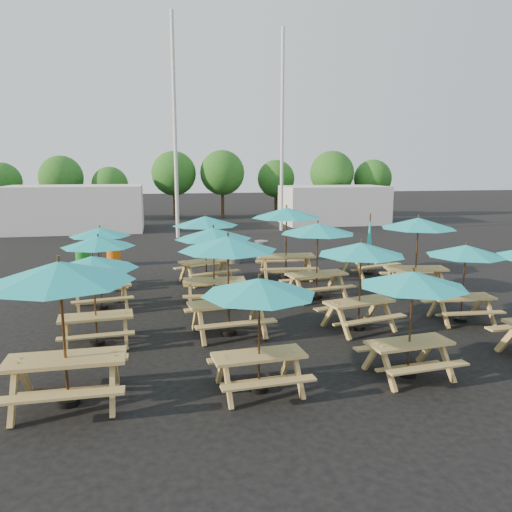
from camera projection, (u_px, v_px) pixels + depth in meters
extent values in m
plane|color=black|center=(266.00, 301.00, 14.96)|extent=(120.00, 120.00, 0.00)
cube|color=tan|center=(66.00, 359.00, 8.34)|extent=(1.97, 0.79, 0.07)
cube|color=tan|center=(60.00, 396.00, 7.71)|extent=(1.96, 0.30, 0.04)
cube|color=tan|center=(73.00, 361.00, 9.09)|extent=(1.96, 0.30, 0.04)
cylinder|color=black|center=(69.00, 401.00, 8.47)|extent=(0.39, 0.39, 0.11)
cylinder|color=brown|center=(64.00, 334.00, 8.26)|extent=(0.05, 0.05, 2.50)
cone|color=#1DA9B3|center=(59.00, 272.00, 8.07)|extent=(2.46, 2.46, 0.35)
cube|color=tan|center=(96.00, 316.00, 11.19)|extent=(1.66, 0.77, 0.05)
cube|color=tan|center=(96.00, 336.00, 10.68)|extent=(1.63, 0.37, 0.04)
cube|color=tan|center=(97.00, 320.00, 11.79)|extent=(1.63, 0.37, 0.04)
cylinder|color=black|center=(97.00, 343.00, 11.30)|extent=(0.32, 0.32, 0.09)
cylinder|color=brown|center=(95.00, 301.00, 11.12)|extent=(0.04, 0.04, 2.06)
cone|color=#1DA9B3|center=(93.00, 262.00, 10.97)|extent=(2.17, 2.17, 0.29)
cube|color=tan|center=(101.00, 286.00, 14.02)|extent=(1.72, 0.92, 0.05)
cube|color=tan|center=(103.00, 300.00, 13.52)|extent=(1.65, 0.51, 0.04)
cube|color=tan|center=(100.00, 290.00, 14.62)|extent=(1.65, 0.51, 0.04)
cylinder|color=black|center=(102.00, 307.00, 14.13)|extent=(0.33, 0.33, 0.09)
cylinder|color=brown|center=(100.00, 273.00, 13.95)|extent=(0.04, 0.04, 2.09)
cone|color=#1DA9B3|center=(98.00, 241.00, 13.80)|extent=(2.35, 2.35, 0.29)
cube|color=tan|center=(102.00, 269.00, 16.43)|extent=(1.66, 0.83, 0.05)
cube|color=tan|center=(103.00, 280.00, 15.93)|extent=(1.61, 0.44, 0.04)
cube|color=tan|center=(102.00, 273.00, 17.02)|extent=(1.61, 0.44, 0.04)
cylinder|color=black|center=(103.00, 286.00, 16.54)|extent=(0.32, 0.32, 0.09)
cylinder|color=brown|center=(101.00, 258.00, 16.37)|extent=(0.04, 0.04, 2.03)
cone|color=#1DA9B3|center=(100.00, 232.00, 16.21)|extent=(2.22, 2.22, 0.28)
cube|color=tan|center=(259.00, 355.00, 8.86)|extent=(1.69, 0.77, 0.05)
cube|color=tan|center=(269.00, 383.00, 8.34)|extent=(1.66, 0.36, 0.04)
cube|color=tan|center=(250.00, 357.00, 9.48)|extent=(1.66, 0.36, 0.04)
cylinder|color=black|center=(259.00, 388.00, 8.98)|extent=(0.33, 0.33, 0.09)
cylinder|color=brown|center=(259.00, 335.00, 8.80)|extent=(0.04, 0.04, 2.10)
cone|color=#1DA9B3|center=(259.00, 286.00, 8.64)|extent=(2.20, 2.20, 0.29)
cube|color=tan|center=(229.00, 303.00, 11.86)|extent=(1.96, 0.95, 0.06)
cube|color=tan|center=(237.00, 324.00, 11.26)|extent=(1.90, 0.48, 0.04)
cube|color=tan|center=(222.00, 308.00, 12.56)|extent=(1.90, 0.48, 0.04)
cylinder|color=black|center=(229.00, 332.00, 11.98)|extent=(0.38, 0.38, 0.10)
cylinder|color=brown|center=(228.00, 286.00, 11.78)|extent=(0.05, 0.05, 2.41)
cone|color=#1DA9B3|center=(228.00, 243.00, 11.60)|extent=(2.59, 2.59, 0.33)
cube|color=tan|center=(214.00, 280.00, 14.39)|extent=(1.83, 0.82, 0.06)
cube|color=tan|center=(215.00, 296.00, 13.80)|extent=(1.80, 0.37, 0.04)
cube|color=tan|center=(213.00, 285.00, 15.08)|extent=(1.80, 0.37, 0.04)
cylinder|color=black|center=(214.00, 303.00, 14.51)|extent=(0.36, 0.36, 0.10)
cylinder|color=brown|center=(214.00, 267.00, 14.32)|extent=(0.04, 0.04, 2.28)
cone|color=#1DA9B3|center=(213.00, 233.00, 14.14)|extent=(2.36, 2.36, 0.32)
cube|color=tan|center=(206.00, 261.00, 17.21)|extent=(1.95, 1.28, 0.06)
cube|color=tan|center=(215.00, 273.00, 16.70)|extent=(1.80, 0.85, 0.04)
cube|color=tan|center=(198.00, 266.00, 17.82)|extent=(1.80, 0.85, 0.04)
cylinder|color=black|center=(206.00, 281.00, 17.33)|extent=(0.36, 0.36, 0.10)
cylinder|color=brown|center=(206.00, 249.00, 17.13)|extent=(0.04, 0.04, 2.33)
cone|color=#1DA9B3|center=(205.00, 221.00, 16.96)|extent=(2.89, 2.89, 0.32)
cube|color=tan|center=(409.00, 343.00, 9.50)|extent=(1.69, 0.81, 0.05)
cube|color=tan|center=(428.00, 368.00, 8.99)|extent=(1.65, 0.41, 0.04)
cube|color=tan|center=(391.00, 345.00, 10.11)|extent=(1.65, 0.41, 0.04)
cylinder|color=black|center=(408.00, 374.00, 9.61)|extent=(0.33, 0.33, 0.09)
cylinder|color=brown|center=(410.00, 324.00, 9.43)|extent=(0.04, 0.04, 2.08)
cone|color=#1DA9B3|center=(413.00, 279.00, 9.28)|extent=(2.23, 2.23, 0.29)
cube|color=tan|center=(359.00, 302.00, 12.24)|extent=(1.83, 1.06, 0.06)
cube|color=tan|center=(375.00, 319.00, 11.73)|extent=(1.73, 0.64, 0.04)
cube|color=tan|center=(344.00, 306.00, 12.85)|extent=(1.73, 0.64, 0.04)
cylinder|color=black|center=(358.00, 327.00, 12.36)|extent=(0.34, 0.34, 0.10)
cylinder|color=brown|center=(360.00, 286.00, 12.17)|extent=(0.04, 0.04, 2.20)
cone|color=#1DA9B3|center=(361.00, 249.00, 12.01)|extent=(2.57, 2.57, 0.31)
cube|color=tan|center=(317.00, 274.00, 15.15)|extent=(1.92, 0.99, 0.06)
cube|color=tan|center=(327.00, 288.00, 14.58)|extent=(1.84, 0.54, 0.04)
cube|color=tan|center=(307.00, 279.00, 15.82)|extent=(1.84, 0.54, 0.04)
cylinder|color=black|center=(316.00, 296.00, 15.27)|extent=(0.36, 0.36, 0.10)
cylinder|color=brown|center=(317.00, 261.00, 15.07)|extent=(0.04, 0.04, 2.33)
cone|color=#1DA9B3|center=(318.00, 228.00, 14.90)|extent=(2.59, 2.59, 0.32)
cube|color=tan|center=(286.00, 256.00, 17.76)|extent=(2.07, 0.96, 0.07)
cube|color=tan|center=(290.00, 269.00, 17.09)|extent=(2.03, 0.45, 0.04)
cube|color=tan|center=(283.00, 261.00, 18.54)|extent=(2.03, 0.45, 0.04)
cylinder|color=black|center=(286.00, 277.00, 17.89)|extent=(0.40, 0.40, 0.11)
cylinder|color=brown|center=(286.00, 243.00, 17.68)|extent=(0.05, 0.05, 2.57)
cone|color=#1DA9B3|center=(286.00, 213.00, 17.48)|extent=(2.70, 2.70, 0.36)
cube|color=tan|center=(462.00, 297.00, 12.87)|extent=(1.63, 0.72, 0.05)
cube|color=tan|center=(474.00, 313.00, 12.35)|extent=(1.60, 0.33, 0.04)
cube|color=tan|center=(450.00, 301.00, 13.49)|extent=(1.60, 0.33, 0.04)
cylinder|color=black|center=(461.00, 320.00, 12.98)|extent=(0.32, 0.32, 0.09)
cylinder|color=brown|center=(463.00, 283.00, 12.81)|extent=(0.04, 0.04, 2.03)
cone|color=#1DA9B3|center=(466.00, 250.00, 12.65)|extent=(2.10, 2.10, 0.28)
cube|color=tan|center=(416.00, 268.00, 15.85)|extent=(1.99, 1.06, 0.06)
cube|color=tan|center=(423.00, 283.00, 15.22)|extent=(1.91, 0.60, 0.04)
cube|color=tan|center=(408.00, 273.00, 16.58)|extent=(1.91, 0.60, 0.04)
cylinder|color=black|center=(414.00, 291.00, 15.98)|extent=(0.38, 0.38, 0.10)
cylinder|color=brown|center=(417.00, 255.00, 15.77)|extent=(0.05, 0.05, 2.41)
cone|color=#1DA9B3|center=(418.00, 223.00, 15.59)|extent=(2.72, 2.72, 0.34)
cube|color=tan|center=(369.00, 255.00, 18.48)|extent=(1.90, 1.13, 0.06)
cube|color=tan|center=(380.00, 266.00, 17.96)|extent=(1.78, 0.70, 0.04)
cube|color=tan|center=(357.00, 260.00, 19.11)|extent=(1.78, 0.70, 0.04)
cylinder|color=black|center=(368.00, 273.00, 18.60)|extent=(0.36, 0.36, 0.10)
cylinder|color=brown|center=(369.00, 244.00, 18.41)|extent=(0.04, 0.04, 2.28)
cone|color=#1DA9B3|center=(370.00, 234.00, 18.34)|extent=(0.22, 0.22, 1.48)
cylinder|color=#18871B|center=(83.00, 255.00, 19.98)|extent=(0.56, 0.56, 0.91)
cylinder|color=orange|center=(113.00, 255.00, 20.14)|extent=(0.56, 0.56, 0.91)
cylinder|color=#18871B|center=(218.00, 251.00, 21.03)|extent=(0.56, 0.56, 0.91)
cylinder|color=gray|center=(234.00, 252.00, 20.70)|extent=(0.56, 0.56, 0.91)
cylinder|color=gray|center=(261.00, 252.00, 20.85)|extent=(0.56, 0.56, 0.91)
cylinder|color=silver|center=(175.00, 128.00, 27.01)|extent=(0.20, 0.20, 12.00)
cylinder|color=silver|center=(282.00, 132.00, 30.19)|extent=(0.20, 0.20, 12.00)
cube|color=silver|center=(76.00, 209.00, 30.54)|extent=(8.00, 4.00, 2.80)
cube|color=silver|center=(333.00, 205.00, 34.79)|extent=(7.00, 4.00, 2.60)
cylinder|color=#382314|center=(4.00, 208.00, 36.45)|extent=(0.24, 0.24, 1.92)
sphere|color=#1E5919|center=(2.00, 182.00, 36.11)|extent=(2.80, 2.80, 2.80)
cylinder|color=#382314|center=(63.00, 207.00, 35.96)|extent=(0.24, 0.24, 2.14)
sphere|color=#1E5919|center=(61.00, 177.00, 35.59)|extent=(3.11, 3.11, 3.11)
cylinder|color=#382314|center=(111.00, 209.00, 36.40)|extent=(0.24, 0.24, 1.78)
sphere|color=#1E5919|center=(110.00, 185.00, 36.09)|extent=(2.59, 2.59, 2.59)
cylinder|color=#382314|center=(175.00, 203.00, 38.27)|extent=(0.24, 0.24, 2.31)
sphere|color=#1E5919|center=(174.00, 173.00, 37.86)|extent=(3.36, 3.36, 3.36)
cylinder|color=#382314|center=(223.00, 203.00, 38.52)|extent=(0.24, 0.24, 2.35)
sphere|color=#1E5919|center=(222.00, 173.00, 38.11)|extent=(3.41, 3.41, 3.41)
cylinder|color=#382314|center=(276.00, 204.00, 39.79)|extent=(0.24, 0.24, 2.02)
sphere|color=#1E5919|center=(276.00, 179.00, 39.43)|extent=(2.94, 2.94, 2.94)
cylinder|color=#382314|center=(331.00, 203.00, 38.81)|extent=(0.24, 0.24, 2.32)
sphere|color=#1E5919|center=(332.00, 173.00, 38.40)|extent=(3.38, 3.38, 3.38)
cylinder|color=#382314|center=(372.00, 204.00, 39.51)|extent=(0.24, 0.24, 2.03)
sphere|color=#1E5919|center=(373.00, 178.00, 39.16)|extent=(2.95, 2.95, 2.95)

